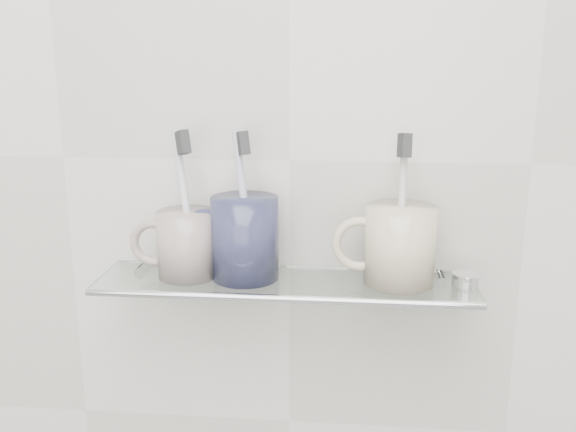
# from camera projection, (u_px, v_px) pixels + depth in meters

# --- Properties ---
(wall_back) EXTENTS (2.50, 0.00, 2.50)m
(wall_back) POSITION_uv_depth(u_px,v_px,m) (289.00, 161.00, 0.87)
(wall_back) COLOR beige
(wall_back) RESTS_ON ground
(shelf_glass) EXTENTS (0.50, 0.12, 0.01)m
(shelf_glass) POSITION_uv_depth(u_px,v_px,m) (285.00, 283.00, 0.85)
(shelf_glass) COLOR silver
(shelf_glass) RESTS_ON wall_back
(shelf_rail) EXTENTS (0.50, 0.01, 0.01)m
(shelf_rail) POSITION_uv_depth(u_px,v_px,m) (280.00, 299.00, 0.80)
(shelf_rail) COLOR silver
(shelf_rail) RESTS_ON shelf_glass
(bracket_left) EXTENTS (0.02, 0.03, 0.02)m
(bracket_left) POSITION_uv_depth(u_px,v_px,m) (143.00, 274.00, 0.92)
(bracket_left) COLOR silver
(bracket_left) RESTS_ON wall_back
(bracket_right) EXTENTS (0.02, 0.03, 0.02)m
(bracket_right) POSITION_uv_depth(u_px,v_px,m) (440.00, 284.00, 0.88)
(bracket_right) COLOR silver
(bracket_right) RESTS_ON wall_back
(mug_left) EXTENTS (0.11, 0.11, 0.09)m
(mug_left) POSITION_uv_depth(u_px,v_px,m) (187.00, 244.00, 0.86)
(mug_left) COLOR silver
(mug_left) RESTS_ON shelf_glass
(mug_left_handle) EXTENTS (0.07, 0.01, 0.07)m
(mug_left_handle) POSITION_uv_depth(u_px,v_px,m) (154.00, 243.00, 0.86)
(mug_left_handle) COLOR silver
(mug_left_handle) RESTS_ON mug_left
(toothbrush_left) EXTENTS (0.04, 0.05, 0.19)m
(toothbrush_left) POSITION_uv_depth(u_px,v_px,m) (186.00, 203.00, 0.84)
(toothbrush_left) COLOR silver
(toothbrush_left) RESTS_ON mug_left
(bristles_left) EXTENTS (0.03, 0.03, 0.03)m
(bristles_left) POSITION_uv_depth(u_px,v_px,m) (183.00, 142.00, 0.82)
(bristles_left) COLOR #2A2B2C
(bristles_left) RESTS_ON toothbrush_left
(mug_center) EXTENTS (0.11, 0.11, 0.11)m
(mug_center) POSITION_uv_depth(u_px,v_px,m) (245.00, 238.00, 0.85)
(mug_center) COLOR #1D1F36
(mug_center) RESTS_ON shelf_glass
(mug_center_handle) EXTENTS (0.08, 0.01, 0.08)m
(mug_center_handle) POSITION_uv_depth(u_px,v_px,m) (207.00, 237.00, 0.85)
(mug_center_handle) COLOR #1D1F36
(mug_center_handle) RESTS_ON mug_center
(toothbrush_center) EXTENTS (0.04, 0.04, 0.19)m
(toothbrush_center) POSITION_uv_depth(u_px,v_px,m) (244.00, 204.00, 0.83)
(toothbrush_center) COLOR silver
(toothbrush_center) RESTS_ON mug_center
(bristles_center) EXTENTS (0.02, 0.03, 0.03)m
(bristles_center) POSITION_uv_depth(u_px,v_px,m) (243.00, 143.00, 0.81)
(bristles_center) COLOR #2A2B2C
(bristles_center) RESTS_ON toothbrush_center
(mug_right) EXTENTS (0.11, 0.11, 0.10)m
(mug_right) POSITION_uv_depth(u_px,v_px,m) (400.00, 245.00, 0.83)
(mug_right) COLOR beige
(mug_right) RESTS_ON shelf_glass
(mug_right_handle) EXTENTS (0.07, 0.01, 0.07)m
(mug_right_handle) POSITION_uv_depth(u_px,v_px,m) (360.00, 244.00, 0.83)
(mug_right_handle) COLOR beige
(mug_right_handle) RESTS_ON mug_right
(toothbrush_right) EXTENTS (0.02, 0.04, 0.19)m
(toothbrush_right) POSITION_uv_depth(u_px,v_px,m) (402.00, 208.00, 0.82)
(toothbrush_right) COLOR beige
(toothbrush_right) RESTS_ON mug_right
(bristles_right) EXTENTS (0.02, 0.03, 0.03)m
(bristles_right) POSITION_uv_depth(u_px,v_px,m) (405.00, 145.00, 0.80)
(bristles_right) COLOR #2A2B2C
(bristles_right) RESTS_ON toothbrush_right
(chrome_cap) EXTENTS (0.04, 0.04, 0.02)m
(chrome_cap) POSITION_uv_depth(u_px,v_px,m) (466.00, 279.00, 0.83)
(chrome_cap) COLOR silver
(chrome_cap) RESTS_ON shelf_glass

